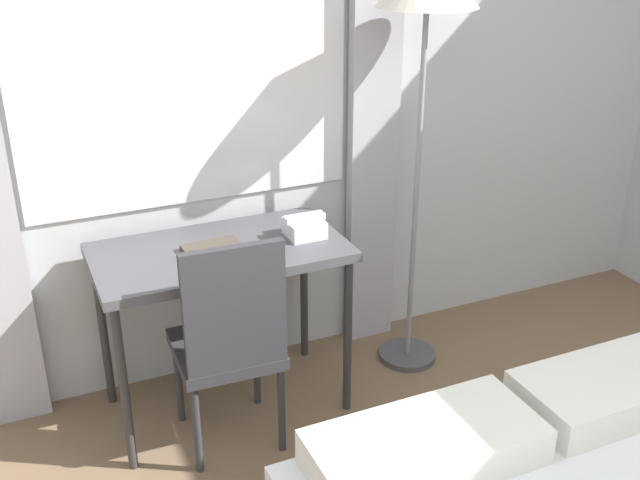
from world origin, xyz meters
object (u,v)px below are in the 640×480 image
desk (220,265)px  desk_chair (230,337)px  telephone (305,227)px  standing_lamp (427,8)px  book (214,250)px

desk → desk_chair: (-0.06, -0.28, -0.17)m
telephone → desk_chair: bearing=-149.5°
desk_chair → telephone: 0.57m
standing_lamp → book: size_ratio=7.82×
desk_chair → telephone: desk_chair is taller
desk → telephone: size_ratio=5.89×
standing_lamp → desk_chair: bearing=-163.9°
desk → standing_lamp: size_ratio=0.54×
desk → telephone: bearing=-4.7°
desk → desk_chair: bearing=-101.9°
telephone → book: (-0.39, -0.01, -0.03)m
desk → standing_lamp: bearing=0.3°
standing_lamp → telephone: 1.01m
telephone → book: size_ratio=0.72×
desk_chair → telephone: size_ratio=5.47×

